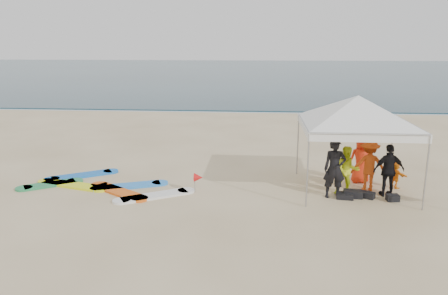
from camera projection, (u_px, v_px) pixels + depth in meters
ground at (209, 209)px, 12.56m from camera, size 120.00×120.00×0.00m
ocean at (251, 71)px, 70.68m from camera, size 160.00×84.00×0.08m
shoreline_foam at (239, 111)px, 30.19m from camera, size 160.00×1.20×0.01m
person_black_a at (335, 169)px, 13.30m from camera, size 0.68×0.46×1.84m
person_yellow at (347, 171)px, 13.58m from camera, size 0.77×0.61×1.55m
person_orange_a at (369, 165)px, 13.98m from camera, size 1.11×0.66×1.69m
person_black_b at (389, 170)px, 13.46m from camera, size 1.01×0.52×1.65m
person_orange_b at (361, 159)px, 14.74m from camera, size 0.82×0.56×1.63m
person_seated at (396, 175)px, 14.32m from camera, size 0.59×0.86×0.89m
canopy_tent at (359, 96)px, 13.48m from camera, size 4.66×4.66×3.51m
marker_pennant at (198, 178)px, 13.83m from camera, size 0.28×0.28×0.64m
gear_pile at (360, 195)px, 13.41m from camera, size 1.87×0.62×0.22m
surfboard_spread at (102, 186)px, 14.44m from camera, size 5.60×3.44×0.07m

